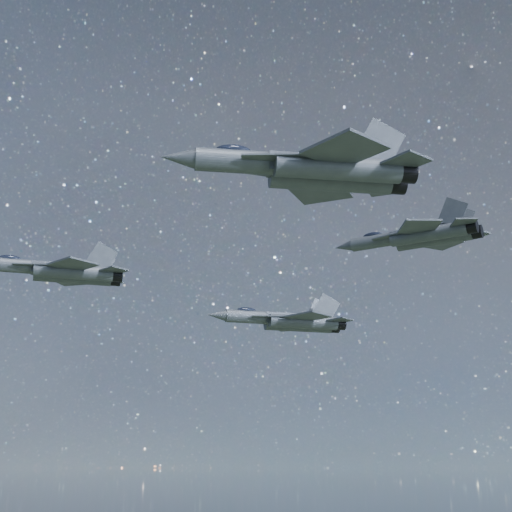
# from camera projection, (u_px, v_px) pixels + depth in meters

# --- Properties ---
(jet_lead) EXTENTS (16.64, 10.97, 4.26)m
(jet_lead) POSITION_uv_depth(u_px,v_px,m) (60.00, 271.00, 74.80)
(jet_lead) COLOR #3A4048
(jet_left) EXTENTS (19.20, 12.75, 4.89)m
(jet_left) POSITION_uv_depth(u_px,v_px,m) (290.00, 321.00, 94.09)
(jet_left) COLOR #3A4048
(jet_right) EXTENTS (19.66, 13.37, 4.94)m
(jet_right) POSITION_uv_depth(u_px,v_px,m) (314.00, 169.00, 52.52)
(jet_right) COLOR #3A4048
(jet_slot) EXTENTS (14.99, 9.80, 3.87)m
(jet_slot) POSITION_uv_depth(u_px,v_px,m) (419.00, 236.00, 68.45)
(jet_slot) COLOR #3A4048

